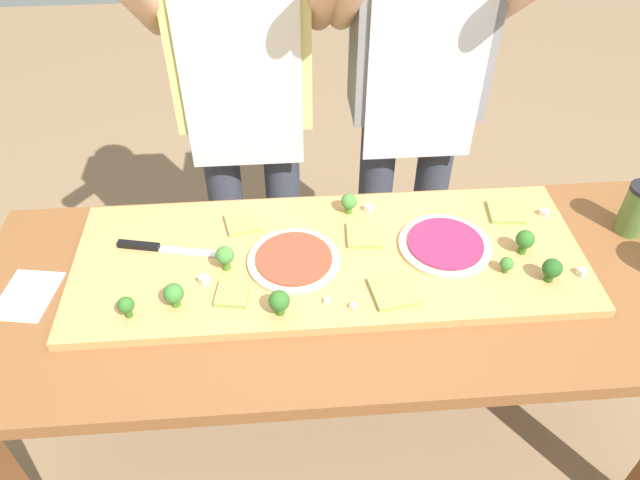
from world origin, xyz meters
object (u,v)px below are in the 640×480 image
(chefs_knife, at_px, (156,248))
(cheese_crumble_f, at_px, (352,307))
(pizza_whole_tomato_red, at_px, (294,260))
(broccoli_floret_back_mid, at_px, (552,269))
(cheese_crumble_a, at_px, (582,272))
(broccoli_floret_center_left, at_px, (349,202))
(broccoli_floret_back_left, at_px, (279,301))
(broccoli_floret_front_left, at_px, (126,306))
(pizza_slice_near_right, at_px, (242,223))
(cook_right, at_px, (417,81))
(cheese_crumble_d, at_px, (368,208))
(broccoli_floret_center_right, at_px, (174,294))
(prep_table, at_px, (346,310))
(cook_left, at_px, (244,88))
(pizza_slice_far_right, at_px, (364,235))
(sauce_jar, at_px, (637,209))
(pizza_slice_far_left, at_px, (505,212))
(pizza_whole_beet_magenta, at_px, (445,245))
(pizza_slice_near_left, at_px, (232,294))
(cheese_crumble_b, at_px, (327,301))
(cheese_crumble_c, at_px, (544,213))
(broccoli_floret_back_right, at_px, (525,240))
(pizza_slice_center, at_px, (394,291))
(cheese_crumble_e, at_px, (204,281))
(broccoli_floret_front_right, at_px, (225,256))
(broccoli_floret_front_mid, at_px, (507,264))
(recipe_note, at_px, (27,295))

(chefs_knife, bearing_deg, cheese_crumble_f, -26.46)
(chefs_knife, xyz_separation_m, pizza_whole_tomato_red, (0.35, -0.07, 0.00))
(broccoli_floret_back_mid, bearing_deg, cheese_crumble_a, 7.48)
(broccoli_floret_center_left, bearing_deg, broccoli_floret_back_mid, -32.78)
(broccoli_floret_back_left, distance_m, broccoli_floret_front_left, 0.35)
(pizza_whole_tomato_red, height_order, cheese_crumble_f, pizza_whole_tomato_red)
(pizza_slice_near_right, distance_m, cook_right, 0.71)
(cheese_crumble_d, bearing_deg, broccoli_floret_center_right, -148.21)
(pizza_slice_near_right, bearing_deg, broccoli_floret_back_left, -73.68)
(chefs_knife, xyz_separation_m, broccoli_floret_front_left, (-0.03, -0.22, 0.03))
(broccoli_floret_center_right, bearing_deg, prep_table, 9.07)
(broccoli_floret_center_right, xyz_separation_m, cook_left, (0.16, 0.70, 0.14))
(cook_right, bearing_deg, cheese_crumble_d, -116.45)
(pizza_slice_far_right, bearing_deg, broccoli_floret_back_left, -133.15)
(broccoli_floret_center_left, bearing_deg, prep_table, -96.68)
(cheese_crumble_a, relative_size, sauce_jar, 0.13)
(chefs_knife, xyz_separation_m, pizza_slice_far_left, (0.94, 0.07, -0.00))
(pizza_slice_far_left, relative_size, broccoli_floret_back_mid, 1.38)
(pizza_slice_near_right, bearing_deg, cheese_crumble_f, -50.83)
(pizza_whole_tomato_red, distance_m, pizza_slice_near_right, 0.20)
(broccoli_floret_back_left, bearing_deg, broccoli_floret_front_left, 177.12)
(pizza_slice_far_left, bearing_deg, pizza_whole_beet_magenta, -148.87)
(pizza_slice_near_left, xyz_separation_m, cheese_crumble_d, (0.36, 0.29, 0.00))
(cook_left, xyz_separation_m, cook_right, (0.53, 0.00, 0.00))
(pizza_whole_tomato_red, relative_size, broccoli_floret_back_left, 3.55)
(chefs_knife, xyz_separation_m, cheese_crumble_f, (0.48, -0.24, 0.00))
(cheese_crumble_b, height_order, cook_left, cook_left)
(broccoli_floret_back_left, bearing_deg, cheese_crumble_c, 21.84)
(broccoli_floret_back_right, bearing_deg, cook_left, 140.27)
(chefs_knife, distance_m, cheese_crumble_f, 0.54)
(pizza_whole_tomato_red, height_order, broccoli_floret_back_right, broccoli_floret_back_right)
(pizza_slice_center, bearing_deg, chefs_knife, 161.32)
(cheese_crumble_e, bearing_deg, broccoli_floret_front_left, -152.36)
(cheese_crumble_b, bearing_deg, broccoli_floret_front_right, 150.98)
(chefs_knife, xyz_separation_m, pizza_slice_far_right, (0.54, 0.01, -0.00))
(broccoli_floret_front_left, height_order, cheese_crumble_f, broccoli_floret_front_left)
(broccoli_floret_back_left, xyz_separation_m, broccoli_floret_front_mid, (0.56, 0.09, -0.01))
(chefs_knife, bearing_deg, cheese_crumble_a, -9.32)
(pizza_whole_beet_magenta, relative_size, pizza_slice_center, 2.34)
(pizza_slice_center, relative_size, recipe_note, 0.62)
(pizza_whole_tomato_red, xyz_separation_m, pizza_slice_center, (0.23, -0.12, -0.00))
(broccoli_floret_front_left, height_order, recipe_note, broccoli_floret_front_left)
(sauce_jar, bearing_deg, pizza_slice_center, -163.39)
(broccoli_floret_back_mid, distance_m, cheese_crumble_e, 0.84)
(cheese_crumble_f, bearing_deg, chefs_knife, 153.54)
(cheese_crumble_e, bearing_deg, cheese_crumble_c, 11.70)
(broccoli_floret_front_right, height_order, cook_left, cook_left)
(broccoli_floret_front_left, xyz_separation_m, cheese_crumble_e, (0.17, 0.09, -0.02))
(broccoli_floret_center_left, relative_size, recipe_note, 0.37)
(pizza_slice_far_right, height_order, broccoli_floret_back_right, broccoli_floret_back_right)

